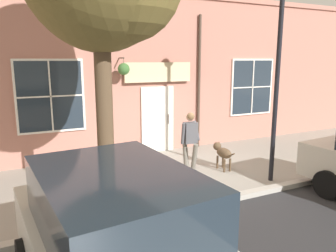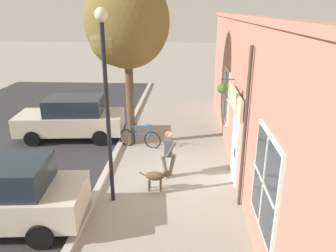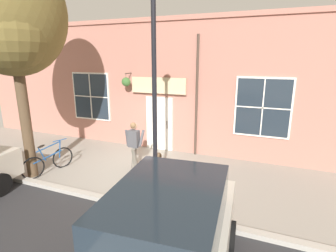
{
  "view_description": "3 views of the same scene",
  "coord_description": "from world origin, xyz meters",
  "px_view_note": "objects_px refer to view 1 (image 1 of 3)",
  "views": [
    {
      "loc": [
        7.27,
        -4.13,
        2.94
      ],
      "look_at": [
        -0.78,
        -0.27,
        1.12
      ],
      "focal_mm": 35.0,
      "sensor_mm": 36.0,
      "label": 1
    },
    {
      "loc": [
        -0.59,
        9.49,
        5.15
      ],
      "look_at": [
        0.02,
        -1.27,
        1.28
      ],
      "focal_mm": 35.0,
      "sensor_mm": 36.0,
      "label": 2
    },
    {
      "loc": [
        6.96,
        4.05,
        3.56
      ],
      "look_at": [
        -1.05,
        0.82,
        1.3
      ],
      "focal_mm": 28.0,
      "sensor_mm": 36.0,
      "label": 3
    }
  ],
  "objects_px": {
    "parked_car_nearest_curb": "(123,251)",
    "leaning_bicycle": "(117,188)",
    "pedestrian_walking": "(190,136)",
    "dog_on_leash": "(223,152)",
    "street_lamp": "(280,41)"
  },
  "relations": [
    {
      "from": "parked_car_nearest_curb",
      "to": "street_lamp",
      "type": "height_order",
      "value": "street_lamp"
    },
    {
      "from": "pedestrian_walking",
      "to": "street_lamp",
      "type": "height_order",
      "value": "street_lamp"
    },
    {
      "from": "leaning_bicycle",
      "to": "street_lamp",
      "type": "relative_size",
      "value": 0.33
    },
    {
      "from": "street_lamp",
      "to": "dog_on_leash",
      "type": "bearing_deg",
      "value": -153.65
    },
    {
      "from": "dog_on_leash",
      "to": "street_lamp",
      "type": "relative_size",
      "value": 0.19
    },
    {
      "from": "dog_on_leash",
      "to": "leaning_bicycle",
      "type": "height_order",
      "value": "leaning_bicycle"
    },
    {
      "from": "street_lamp",
      "to": "pedestrian_walking",
      "type": "bearing_deg",
      "value": -136.18
    },
    {
      "from": "dog_on_leash",
      "to": "street_lamp",
      "type": "distance_m",
      "value": 3.19
    },
    {
      "from": "pedestrian_walking",
      "to": "dog_on_leash",
      "type": "relative_size",
      "value": 1.62
    },
    {
      "from": "parked_car_nearest_curb",
      "to": "leaning_bicycle",
      "type": "bearing_deg",
      "value": 164.44
    },
    {
      "from": "dog_on_leash",
      "to": "leaning_bicycle",
      "type": "xyz_separation_m",
      "value": [
        0.97,
        -3.24,
        -0.09
      ]
    },
    {
      "from": "pedestrian_walking",
      "to": "parked_car_nearest_curb",
      "type": "bearing_deg",
      "value": -37.4
    },
    {
      "from": "leaning_bicycle",
      "to": "street_lamp",
      "type": "height_order",
      "value": "street_lamp"
    },
    {
      "from": "pedestrian_walking",
      "to": "parked_car_nearest_curb",
      "type": "distance_m",
      "value": 5.29
    },
    {
      "from": "parked_car_nearest_curb",
      "to": "street_lamp",
      "type": "distance_m",
      "value": 5.93
    }
  ]
}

